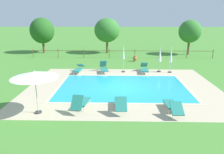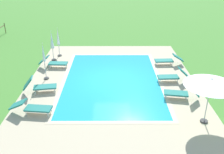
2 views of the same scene
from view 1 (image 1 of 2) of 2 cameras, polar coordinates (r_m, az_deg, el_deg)
The scene contains 19 objects.
ground_plane at distance 15.57m, azimuth 2.79°, elevation -2.65°, with size 160.00×160.00×0.00m, color #478433.
pool_deck_paving at distance 15.57m, azimuth 2.79°, elevation -2.64°, with size 13.61×10.45×0.01m, color #BCAD8E.
swimming_pool_water at distance 15.56m, azimuth 2.79°, elevation -2.64°, with size 9.02×5.86×0.01m, color #23A8C1.
pool_coping_rim at distance 15.56m, azimuth 2.79°, elevation -2.62°, with size 9.50×6.34×0.01m.
sun_lounger_north_near_steps at distance 19.46m, azimuth -2.17°, elevation 2.43°, with size 0.89×1.92×0.99m.
sun_lounger_north_mid at distance 19.54m, azimuth 8.61°, elevation 2.25°, with size 0.70×2.02×0.85m.
sun_lounger_north_far at distance 11.87m, azimuth 2.21°, elevation -6.85°, with size 0.69×1.97×0.91m.
sun_lounger_north_end at distance 12.00m, azimuth 15.76°, elevation -7.33°, with size 0.67×2.06×0.78m.
sun_lounger_south_near_corner at distance 19.56m, azimuth -8.77°, elevation 2.19°, with size 0.82×2.13×0.71m.
sun_lounger_south_mid at distance 12.03m, azimuth -8.17°, elevation -6.63°, with size 0.89×1.94×0.98m.
patio_umbrella_open_foreground at distance 11.54m, azimuth -19.85°, elevation 0.55°, with size 2.39×2.39×2.32m.
patio_umbrella_closed_row_west at distance 19.80m, azimuth 15.38°, elevation 5.13°, with size 0.32×0.32×2.29m.
patio_umbrella_closed_row_mid_west at distance 19.29m, azimuth 3.09°, elevation 5.64°, with size 0.32×0.32×2.42m.
patio_umbrella_closed_row_centre at distance 19.86m, azimuth 12.62°, elevation 5.50°, with size 0.32×0.32×2.28m.
terracotta_urn_near_fence at distance 24.25m, azimuth 6.10°, elevation 4.95°, with size 0.46×0.46×0.61m.
perimeter_fence at distance 26.04m, azimuth 2.70°, elevation 6.60°, with size 21.78×0.08×1.05m.
tree_far_west at distance 29.66m, azimuth 19.97°, elevation 11.29°, with size 2.82×2.82×4.42m.
tree_west_mid at distance 30.89m, azimuth -18.03°, elevation 11.60°, with size 3.20×3.20×4.67m.
tree_centre at distance 29.17m, azimuth -1.33°, elevation 12.29°, with size 3.36×3.36×4.62m.
Camera 1 is at (-0.40, -14.73, 5.03)m, focal length 34.47 mm.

